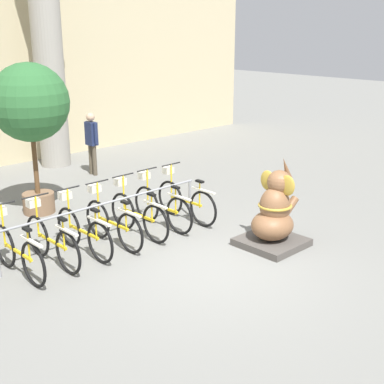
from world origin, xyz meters
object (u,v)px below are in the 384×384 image
object	(u,v)px
bicycle_1	(51,240)
bicycle_6	(185,200)
bicycle_4	(138,214)
potted_tree	(30,107)
bicycle_2	(83,231)
elephant_statue	(274,216)
bicycle_0	(17,251)
person_pedestrian	(92,138)
bicycle_3	(112,222)
bicycle_5	(161,206)

from	to	relation	value
bicycle_1	bicycle_6	world-z (taller)	same
bicycle_4	potted_tree	distance (m)	3.13
bicycle_2	elephant_statue	world-z (taller)	elephant_statue
bicycle_0	person_pedestrian	world-z (taller)	person_pedestrian
bicycle_3	bicycle_0	bearing A→B (deg)	179.93
bicycle_0	bicycle_1	size ratio (longest dim) A/B	1.00
bicycle_6	person_pedestrian	size ratio (longest dim) A/B	1.03
bicycle_2	bicycle_3	distance (m)	0.60
bicycle_3	elephant_statue	world-z (taller)	elephant_statue
elephant_statue	person_pedestrian	xyz separation A→B (m)	(0.32, 6.22, 0.43)
bicycle_0	potted_tree	bearing A→B (deg)	55.62
bicycle_6	potted_tree	xyz separation A→B (m)	(-1.92, 2.47, 1.80)
bicycle_3	bicycle_4	world-z (taller)	same
bicycle_3	potted_tree	world-z (taller)	potted_tree
bicycle_1	elephant_statue	size ratio (longest dim) A/B	1.05
bicycle_0	bicycle_2	distance (m)	1.21
bicycle_1	person_pedestrian	distance (m)	5.56
bicycle_4	person_pedestrian	size ratio (longest dim) A/B	1.03
bicycle_6	bicycle_0	bearing A→B (deg)	-179.59
bicycle_0	elephant_statue	size ratio (longest dim) A/B	1.05
bicycle_2	bicycle_5	xyz separation A→B (m)	(1.81, 0.04, 0.00)
bicycle_3	bicycle_4	size ratio (longest dim) A/B	1.00
bicycle_4	potted_tree	size ratio (longest dim) A/B	0.55
bicycle_4	bicycle_3	bearing A→B (deg)	-176.99
bicycle_1	potted_tree	distance (m)	3.25
bicycle_6	potted_tree	world-z (taller)	potted_tree
bicycle_4	elephant_statue	world-z (taller)	elephant_statue
bicycle_1	person_pedestrian	xyz separation A→B (m)	(3.61, 4.19, 0.55)
bicycle_1	bicycle_0	bearing A→B (deg)	-178.39
bicycle_2	person_pedestrian	distance (m)	5.19
bicycle_5	bicycle_6	bearing A→B (deg)	-2.90
bicycle_3	bicycle_4	xyz separation A→B (m)	(0.60, 0.03, 0.00)
bicycle_3	bicycle_6	distance (m)	1.81
bicycle_0	bicycle_2	xyz separation A→B (m)	(1.21, 0.01, 0.00)
bicycle_4	person_pedestrian	bearing A→B (deg)	66.75
bicycle_2	person_pedestrian	bearing A→B (deg)	54.39
elephant_statue	bicycle_0	bearing A→B (deg)	152.62
bicycle_5	elephant_statue	bearing A→B (deg)	-67.27
bicycle_3	person_pedestrian	bearing A→B (deg)	60.32
bicycle_2	bicycle_6	world-z (taller)	same
bicycle_5	bicycle_0	bearing A→B (deg)	-178.92
bicycle_5	bicycle_2	bearing A→B (deg)	-178.66
bicycle_3	person_pedestrian	world-z (taller)	person_pedestrian
person_pedestrian	bicycle_0	bearing A→B (deg)	-135.03
bicycle_6	bicycle_2	bearing A→B (deg)	-179.72
bicycle_0	potted_tree	xyz separation A→B (m)	(1.71, 2.50, 1.80)
bicycle_0	bicycle_2	size ratio (longest dim) A/B	1.00
bicycle_4	bicycle_6	bearing A→B (deg)	-0.17
bicycle_4	bicycle_0	bearing A→B (deg)	-179.30
elephant_statue	bicycle_1	bearing A→B (deg)	148.27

